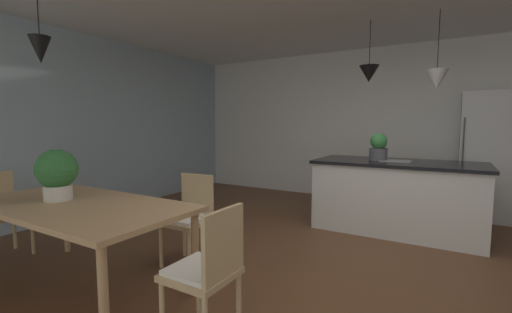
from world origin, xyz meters
name	(u,v)px	position (x,y,z in m)	size (l,w,h in m)	color
ground_plane	(356,279)	(0.00, 0.00, -0.02)	(10.00, 8.40, 0.04)	brown
wall_back_kitchen	(406,125)	(0.00, 3.26, 1.35)	(10.00, 0.12, 2.70)	white
window_wall_left_glazing	(81,126)	(-4.06, 0.00, 1.35)	(0.06, 8.40, 2.70)	#9EB7C6
dining_table	(77,210)	(-1.94, -1.38, 0.66)	(1.97, 0.97, 0.72)	tan
chair_window_end	(1,211)	(-3.29, -1.38, 0.47)	(0.43, 0.43, 0.87)	tan
chair_kitchen_end	(207,269)	(-0.58, -1.38, 0.47)	(0.40, 0.40, 0.87)	tan
chair_far_right	(189,216)	(-1.50, -0.52, 0.47)	(0.42, 0.42, 0.87)	tan
kitchen_island	(396,195)	(0.11, 1.59, 0.46)	(2.01, 0.96, 0.91)	silver
refrigerator	(487,156)	(1.13, 2.86, 0.91)	(0.69, 0.67, 1.83)	silver
pendant_over_table	(40,50)	(-2.13, -1.49, 1.95)	(0.16, 0.16, 0.86)	black
pendant_over_island_main	(369,74)	(-0.28, 1.59, 2.02)	(0.25, 0.25, 0.79)	black
pendant_over_island_aux	(437,80)	(0.50, 1.59, 1.89)	(0.24, 0.24, 0.93)	black
potted_plant_on_island	(378,147)	(-0.13, 1.59, 1.07)	(0.22, 0.22, 0.35)	#4C4C51
potted_plant_on_table	(57,172)	(-2.18, -1.39, 0.96)	(0.33, 0.33, 0.43)	beige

